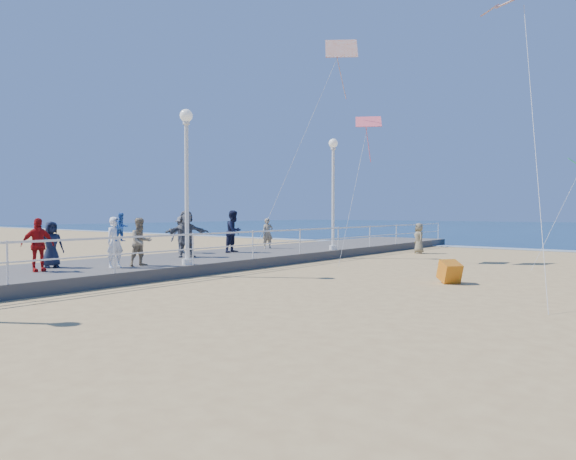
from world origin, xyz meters
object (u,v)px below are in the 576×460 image
Objects in this scene: spectator_5 at (186,234)px; beach_walker_c at (419,238)px; lamp_post_mid at (187,170)px; toddler_held at (122,227)px; spectator_4 at (51,244)px; spectator_3 at (38,245)px; spectator_6 at (268,233)px; lamp_post_far at (333,182)px; woman_holding_toddler at (115,242)px; spectator_7 at (234,231)px; box_kite at (450,274)px; spectator_1 at (141,242)px; spectator_2 at (182,235)px.

spectator_5 is 12.97m from beach_walker_c.
toddler_held is (-0.91, -1.96, -1.94)m from lamp_post_mid.
spectator_3 is at bearing -126.31° from spectator_4.
spectator_5 is at bearing -140.72° from spectator_6.
spectator_3 is at bearing -56.36° from beach_walker_c.
spectator_4 reaches higher than spectator_6.
beach_walker_c is at bearing 67.89° from lamp_post_far.
spectator_7 is at bearing 13.48° from woman_holding_toddler.
spectator_5 reaches higher than spectator_4.
toddler_held is at bearing -175.63° from spectator_7.
lamp_post_far is at bearing 96.73° from box_kite.
box_kite is at bearing -53.22° from spectator_1.
spectator_7 is 3.14× the size of box_kite.
woman_holding_toddler is 0.88× the size of spectator_7.
beach_walker_c is at bearing -3.77° from spectator_3.
box_kite is at bearing -104.16° from spectator_7.
spectator_3 reaches higher than spectator_6.
box_kite is (8.65, 5.85, -1.42)m from toddler_held.
spectator_5 is (-1.42, 3.89, -0.38)m from toddler_held.
spectator_5 is (-1.27, 4.04, 0.12)m from woman_holding_toddler.
lamp_post_far is at bearing -3.20° from toddler_held.
lamp_post_mid is 14.55m from beach_walker_c.
spectator_5 is at bearing -108.97° from spectator_2.
spectator_6 is at bearing 14.26° from toddler_held.
spectator_5 is at bearing 19.04° from woman_holding_toddler.
woman_holding_toddler reaches higher than beach_walker_c.
spectator_6 is 2.50× the size of box_kite.
woman_holding_toddler is 6.06m from spectator_2.
toddler_held reaches higher than spectator_3.
beach_walker_c is (5.19, 6.34, -0.34)m from spectator_6.
lamp_post_far is 3.29× the size of spectator_1.
lamp_post_far reaches higher than toddler_held.
lamp_post_far reaches higher than spectator_2.
toddler_held is at bearing -177.29° from spectator_1.
spectator_4 is (1.41, -6.55, -0.05)m from spectator_2.
lamp_post_far is 7.55m from spectator_2.
spectator_4 is at bearing 130.92° from toddler_held.
spectator_7 is at bearing -27.63° from spectator_2.
spectator_1 is (0.19, 0.85, -0.02)m from woman_holding_toddler.
lamp_post_mid reaches higher than spectator_2.
spectator_5 is at bearing 141.15° from box_kite.
woman_holding_toddler is at bearing -136.57° from spectator_6.
spectator_5 is at bearing -63.96° from beach_walker_c.
lamp_post_far is 3.26× the size of spectator_3.
woman_holding_toddler is 1.09× the size of spectator_4.
spectator_3 is 1.09× the size of spectator_6.
toddler_held is at bearing -15.52° from spectator_3.
woman_holding_toddler is at bearing -132.19° from spectator_5.
spectator_3 is (-1.91, -4.21, -2.45)m from lamp_post_mid.
box_kite is at bearing -54.42° from toddler_held.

